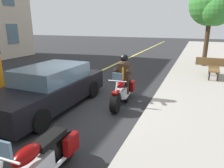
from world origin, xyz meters
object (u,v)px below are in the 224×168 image
Objects in this scene: motorcycle_parked at (40,163)px; bench_sidewalk at (214,66)px; rider_main at (124,74)px; car_silver at (50,87)px; street_tree_curbside at (212,6)px; motorcycle_main at (122,91)px.

motorcycle_parked reaches higher than bench_sidewalk.
rider_main reaches higher than motorcycle_parked.
motorcycle_parked is (4.40, 0.04, -0.58)m from rider_main.
car_silver is 2.53× the size of bench_sidewalk.
street_tree_curbside is (-12.02, 2.84, 3.37)m from motorcycle_parked.
rider_main is 0.38× the size of car_silver.
rider_main reaches higher than motorcycle_main.
bench_sidewalk is at bearing 146.79° from motorcycle_main.
bench_sidewalk is at bearing 138.93° from car_silver.
rider_main is at bearing -20.73° from street_tree_curbside.
street_tree_curbside is (-7.81, 2.86, 3.37)m from motorcycle_main.
rider_main is at bearing 124.05° from car_silver.
motorcycle_parked is 3.68m from car_silver.
street_tree_curbside is at bearing -173.77° from bench_sidewalk.
car_silver reaches higher than bench_sidewalk.
car_silver is (-2.97, -2.16, 0.24)m from motorcycle_parked.
motorcycle_parked is 1.22× the size of bench_sidewalk.
bench_sidewalk is (-4.87, 3.19, 0.26)m from motorcycle_main.
car_silver is 0.90× the size of street_tree_curbside.
motorcycle_main is 0.48× the size of car_silver.
street_tree_curbside reaches higher than car_silver.
rider_main is 0.79× the size of motorcycle_parked.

